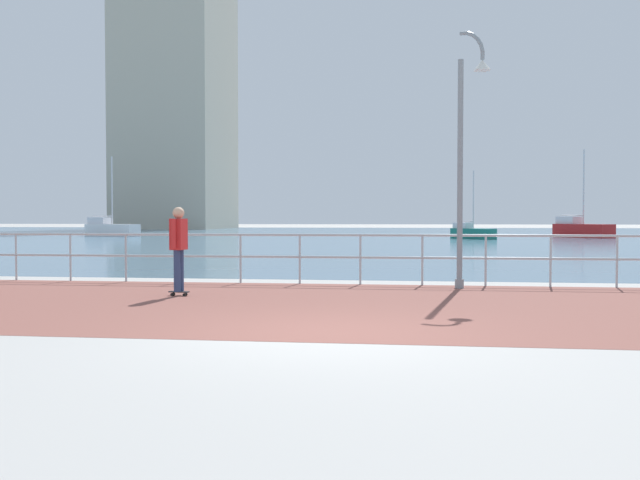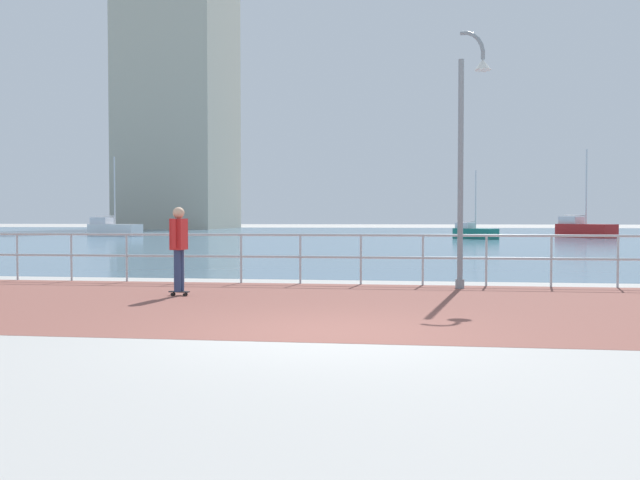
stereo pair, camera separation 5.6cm
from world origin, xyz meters
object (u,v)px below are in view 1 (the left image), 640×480
object	(u,v)px
skateboarder	(179,243)
sailboat_teal	(581,229)
sailboat_gray	(472,232)
sailboat_ivory	(111,229)
lamppost	(466,146)

from	to	relation	value
skateboarder	sailboat_teal	bearing A→B (deg)	67.39
sailboat_gray	sailboat_ivory	bearing A→B (deg)	173.30
lamppost	skateboarder	distance (m)	6.34
skateboarder	sailboat_ivory	distance (m)	45.45
skateboarder	sailboat_gray	bearing A→B (deg)	76.58
lamppost	sailboat_teal	distance (m)	42.35
sailboat_teal	sailboat_ivory	bearing A→B (deg)	-177.47
sailboat_ivory	lamppost	bearing A→B (deg)	-56.81
sailboat_ivory	skateboarder	bearing A→B (deg)	-64.22
skateboarder	sailboat_gray	world-z (taller)	sailboat_gray
sailboat_teal	skateboarder	bearing A→B (deg)	-112.61
skateboarder	sailboat_gray	size ratio (longest dim) A/B	0.35
sailboat_ivory	sailboat_gray	size ratio (longest dim) A/B	1.33
sailboat_teal	sailboat_gray	xyz separation A→B (m)	(-8.77, -5.03, -0.18)
lamppost	sailboat_gray	size ratio (longest dim) A/B	1.12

